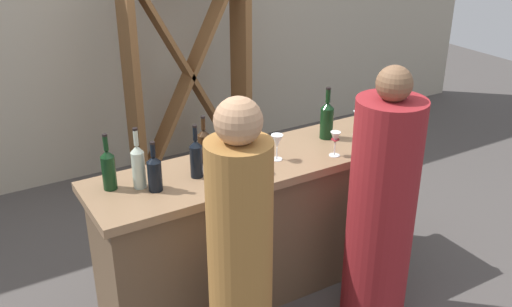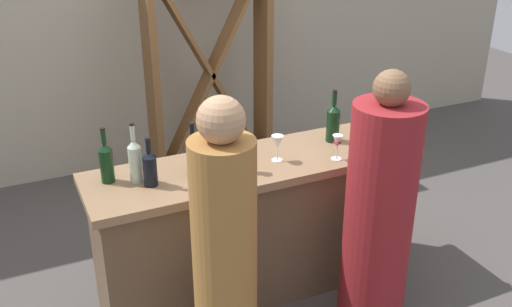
{
  "view_description": "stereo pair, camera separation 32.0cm",
  "coord_description": "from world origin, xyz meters",
  "px_view_note": "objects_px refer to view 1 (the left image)",
  "views": [
    {
      "loc": [
        -1.57,
        -2.64,
        2.37
      ],
      "look_at": [
        0.0,
        0.0,
        0.95
      ],
      "focal_mm": 40.85,
      "sensor_mm": 36.0,
      "label": 1
    },
    {
      "loc": [
        -1.28,
        -2.79,
        2.37
      ],
      "look_at": [
        0.0,
        0.0,
        0.95
      ],
      "focal_mm": 40.85,
      "sensor_mm": 36.0,
      "label": 2
    }
  ],
  "objects_px": {
    "wine_glass_near_center": "(390,123)",
    "wine_glass_far_right": "(216,155)",
    "wine_bottle_far_right_dark_green": "(327,119)",
    "wine_glass_far_center": "(358,118)",
    "wine_bottle_second_left_clear_pale": "(138,165)",
    "wine_bottle_second_right_near_black": "(196,157)",
    "person_center_guest": "(381,210)",
    "wine_glass_far_left": "(277,142)",
    "wine_bottle_rightmost_amber_brown": "(204,145)",
    "wine_rack": "(189,75)",
    "wine_glass_near_right": "(252,157)",
    "wine_bottle_center_near_black": "(155,172)",
    "wine_glass_near_left": "(335,139)",
    "wine_bottle_leftmost_dark_green": "(108,168)",
    "person_left_guest": "(240,259)"
  },
  "relations": [
    {
      "from": "wine_glass_near_center",
      "to": "wine_glass_far_left",
      "type": "height_order",
      "value": "wine_glass_near_center"
    },
    {
      "from": "wine_bottle_leftmost_dark_green",
      "to": "wine_glass_far_right",
      "type": "distance_m",
      "value": 0.59
    },
    {
      "from": "wine_bottle_rightmost_amber_brown",
      "to": "wine_glass_far_left",
      "type": "bearing_deg",
      "value": -26.28
    },
    {
      "from": "wine_bottle_center_near_black",
      "to": "wine_rack",
      "type": "bearing_deg",
      "value": 60.04
    },
    {
      "from": "wine_rack",
      "to": "wine_bottle_leftmost_dark_green",
      "type": "xyz_separation_m",
      "value": [
        -1.17,
        -1.54,
        0.08
      ]
    },
    {
      "from": "person_center_guest",
      "to": "wine_glass_far_right",
      "type": "bearing_deg",
      "value": 65.66
    },
    {
      "from": "wine_glass_near_left",
      "to": "person_center_guest",
      "type": "height_order",
      "value": "person_center_guest"
    },
    {
      "from": "person_left_guest",
      "to": "person_center_guest",
      "type": "bearing_deg",
      "value": -88.31
    },
    {
      "from": "wine_bottle_second_right_near_black",
      "to": "wine_rack",
      "type": "bearing_deg",
      "value": 66.55
    },
    {
      "from": "wine_bottle_center_near_black",
      "to": "wine_glass_far_center",
      "type": "distance_m",
      "value": 1.4
    },
    {
      "from": "wine_bottle_second_left_clear_pale",
      "to": "wine_bottle_center_near_black",
      "type": "xyz_separation_m",
      "value": [
        0.06,
        -0.07,
        -0.02
      ]
    },
    {
      "from": "wine_glass_near_right",
      "to": "wine_glass_far_left",
      "type": "height_order",
      "value": "wine_glass_far_left"
    },
    {
      "from": "wine_bottle_rightmost_amber_brown",
      "to": "wine_bottle_leftmost_dark_green",
      "type": "bearing_deg",
      "value": -175.91
    },
    {
      "from": "wine_glass_far_right",
      "to": "person_center_guest",
      "type": "height_order",
      "value": "person_center_guest"
    },
    {
      "from": "wine_glass_near_center",
      "to": "wine_glass_far_left",
      "type": "bearing_deg",
      "value": 172.19
    },
    {
      "from": "wine_bottle_leftmost_dark_green",
      "to": "person_center_guest",
      "type": "relative_size",
      "value": 0.2
    },
    {
      "from": "wine_rack",
      "to": "wine_glass_far_left",
      "type": "xyz_separation_m",
      "value": [
        -0.22,
        -1.69,
        0.08
      ]
    },
    {
      "from": "wine_glass_near_left",
      "to": "wine_glass_far_right",
      "type": "distance_m",
      "value": 0.72
    },
    {
      "from": "wine_glass_far_left",
      "to": "person_center_guest",
      "type": "bearing_deg",
      "value": -54.63
    },
    {
      "from": "wine_glass_far_center",
      "to": "wine_glass_near_center",
      "type": "bearing_deg",
      "value": -51.2
    },
    {
      "from": "wine_bottle_far_right_dark_green",
      "to": "wine_glass_far_center",
      "type": "height_order",
      "value": "wine_bottle_far_right_dark_green"
    },
    {
      "from": "wine_bottle_second_left_clear_pale",
      "to": "wine_glass_far_center",
      "type": "xyz_separation_m",
      "value": [
        1.46,
        -0.04,
        -0.01
      ]
    },
    {
      "from": "person_left_guest",
      "to": "wine_glass_far_center",
      "type": "bearing_deg",
      "value": -63.68
    },
    {
      "from": "wine_glass_far_left",
      "to": "wine_bottle_rightmost_amber_brown",
      "type": "bearing_deg",
      "value": 153.72
    },
    {
      "from": "wine_bottle_center_near_black",
      "to": "wine_glass_near_left",
      "type": "relative_size",
      "value": 1.82
    },
    {
      "from": "wine_glass_far_left",
      "to": "wine_glass_far_right",
      "type": "bearing_deg",
      "value": 172.53
    },
    {
      "from": "wine_glass_near_left",
      "to": "wine_glass_near_center",
      "type": "distance_m",
      "value": 0.45
    },
    {
      "from": "wine_glass_far_right",
      "to": "wine_bottle_far_right_dark_green",
      "type": "bearing_deg",
      "value": 4.43
    },
    {
      "from": "wine_bottle_second_right_near_black",
      "to": "wine_glass_far_left",
      "type": "height_order",
      "value": "wine_bottle_second_right_near_black"
    },
    {
      "from": "wine_bottle_rightmost_amber_brown",
      "to": "wine_bottle_far_right_dark_green",
      "type": "bearing_deg",
      "value": -5.18
    },
    {
      "from": "wine_glass_near_center",
      "to": "wine_glass_far_left",
      "type": "relative_size",
      "value": 1.02
    },
    {
      "from": "wine_bottle_second_left_clear_pale",
      "to": "person_center_guest",
      "type": "bearing_deg",
      "value": -27.04
    },
    {
      "from": "wine_glass_near_left",
      "to": "wine_glass_far_left",
      "type": "distance_m",
      "value": 0.35
    },
    {
      "from": "wine_bottle_far_right_dark_green",
      "to": "wine_glass_near_left",
      "type": "height_order",
      "value": "wine_bottle_far_right_dark_green"
    },
    {
      "from": "wine_glass_near_center",
      "to": "wine_glass_near_right",
      "type": "xyz_separation_m",
      "value": [
        -0.98,
        0.04,
        -0.01
      ]
    },
    {
      "from": "wine_glass_far_center",
      "to": "person_center_guest",
      "type": "distance_m",
      "value": 0.7
    },
    {
      "from": "wine_bottle_second_left_clear_pale",
      "to": "wine_glass_far_right",
      "type": "bearing_deg",
      "value": -4.49
    },
    {
      "from": "wine_bottle_leftmost_dark_green",
      "to": "wine_glass_far_left",
      "type": "bearing_deg",
      "value": -8.7
    },
    {
      "from": "wine_bottle_second_right_near_black",
      "to": "wine_glass_far_center",
      "type": "xyz_separation_m",
      "value": [
        1.15,
        0.0,
        -0.0
      ]
    },
    {
      "from": "wine_bottle_center_near_black",
      "to": "person_left_guest",
      "type": "height_order",
      "value": "person_left_guest"
    },
    {
      "from": "wine_bottle_second_left_clear_pale",
      "to": "person_center_guest",
      "type": "height_order",
      "value": "person_center_guest"
    },
    {
      "from": "wine_glass_far_center",
      "to": "wine_bottle_center_near_black",
      "type": "bearing_deg",
      "value": -178.39
    },
    {
      "from": "wine_glass_near_center",
      "to": "wine_glass_far_right",
      "type": "distance_m",
      "value": 1.16
    },
    {
      "from": "wine_bottle_center_near_black",
      "to": "wine_glass_near_left",
      "type": "distance_m",
      "value": 1.09
    },
    {
      "from": "wine_bottle_center_near_black",
      "to": "wine_bottle_leftmost_dark_green",
      "type": "bearing_deg",
      "value": 145.68
    },
    {
      "from": "wine_rack",
      "to": "wine_glass_near_right",
      "type": "height_order",
      "value": "wine_rack"
    },
    {
      "from": "wine_bottle_second_right_near_black",
      "to": "wine_glass_far_right",
      "type": "distance_m",
      "value": 0.12
    },
    {
      "from": "wine_bottle_second_left_clear_pale",
      "to": "wine_glass_far_right",
      "type": "distance_m",
      "value": 0.44
    },
    {
      "from": "wine_bottle_center_near_black",
      "to": "wine_bottle_far_right_dark_green",
      "type": "relative_size",
      "value": 0.83
    },
    {
      "from": "wine_rack",
      "to": "wine_glass_far_left",
      "type": "bearing_deg",
      "value": -97.29
    }
  ]
}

